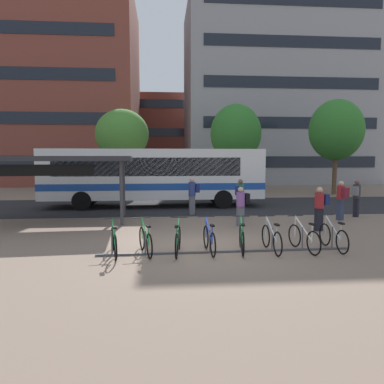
{
  "coord_description": "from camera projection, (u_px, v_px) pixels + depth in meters",
  "views": [
    {
      "loc": [
        -1.32,
        -10.66,
        2.79
      ],
      "look_at": [
        -0.13,
        3.96,
        1.33
      ],
      "focal_mm": 33.46,
      "sensor_mm": 36.0,
      "label": 1
    }
  ],
  "objects": [
    {
      "name": "ground",
      "position": [
        207.0,
        248.0,
        10.95
      ],
      "size": [
        200.0,
        200.0,
        0.0
      ],
      "primitive_type": "plane",
      "color": "#7A6656"
    },
    {
      "name": "bus_lane_asphalt",
      "position": [
        187.0,
        206.0,
        20.27
      ],
      "size": [
        80.0,
        7.2,
        0.01
      ],
      "primitive_type": "cube",
      "color": "#232326",
      "rests_on": "ground"
    },
    {
      "name": "city_bus",
      "position": [
        155.0,
        175.0,
        19.95
      ],
      "size": [
        12.06,
        2.72,
        3.2
      ],
      "rotation": [
        0.0,
        0.0,
        0.01
      ],
      "color": "white",
      "rests_on": "ground"
    },
    {
      "name": "bike_rack",
      "position": [
        226.0,
        249.0,
        10.4
      ],
      "size": [
        7.43,
        0.27,
        0.7
      ],
      "rotation": [
        0.0,
        0.0,
        0.03
      ],
      "color": "#47474C",
      "rests_on": "ground"
    },
    {
      "name": "parked_bicycle_green_0",
      "position": [
        114.0,
        242.0,
        10.1
      ],
      "size": [
        0.56,
        1.7,
        0.99
      ],
      "rotation": [
        0.0,
        0.0,
        1.78
      ],
      "color": "black",
      "rests_on": "ground"
    },
    {
      "name": "parked_bicycle_green_1",
      "position": [
        146.0,
        241.0,
        10.23
      ],
      "size": [
        0.62,
        1.68,
        0.99
      ],
      "rotation": [
        0.0,
        0.0,
        1.83
      ],
      "color": "black",
      "rests_on": "ground"
    },
    {
      "name": "parked_bicycle_green_2",
      "position": [
        178.0,
        241.0,
        10.25
      ],
      "size": [
        0.52,
        1.72,
        0.99
      ],
      "rotation": [
        0.0,
        0.0,
        1.45
      ],
      "color": "black",
      "rests_on": "ground"
    },
    {
      "name": "parked_bicycle_blue_3",
      "position": [
        209.0,
        240.0,
        10.38
      ],
      "size": [
        0.52,
        1.72,
        0.99
      ],
      "rotation": [
        0.0,
        0.0,
        1.64
      ],
      "color": "black",
      "rests_on": "ground"
    },
    {
      "name": "parked_bicycle_green_4",
      "position": [
        242.0,
        239.0,
        10.48
      ],
      "size": [
        0.52,
        1.71,
        0.99
      ],
      "rotation": [
        0.0,
        0.0,
        1.42
      ],
      "color": "black",
      "rests_on": "ground"
    },
    {
      "name": "parked_bicycle_silver_5",
      "position": [
        271.0,
        239.0,
        10.5
      ],
      "size": [
        0.52,
        1.72,
        0.99
      ],
      "rotation": [
        0.0,
        0.0,
        1.61
      ],
      "color": "black",
      "rests_on": "ground"
    },
    {
      "name": "parked_bicycle_white_6",
      "position": [
        304.0,
        238.0,
        10.57
      ],
      "size": [
        0.52,
        1.7,
        0.99
      ],
      "rotation": [
        0.0,
        0.0,
        1.75
      ],
      "color": "black",
      "rests_on": "ground"
    },
    {
      "name": "parked_bicycle_silver_7",
      "position": [
        333.0,
        237.0,
        10.72
      ],
      "size": [
        0.52,
        1.72,
        0.99
      ],
      "rotation": [
        0.0,
        0.0,
        1.61
      ],
      "color": "black",
      "rests_on": "ground"
    },
    {
      "name": "transit_shelter",
      "position": [
        52.0,
        160.0,
        15.03
      ],
      "size": [
        6.79,
        3.6,
        2.81
      ],
      "rotation": [
        0.0,
        0.0,
        0.07
      ],
      "color": "#38383D",
      "rests_on": "ground"
    },
    {
      "name": "commuter_maroon_pack_0",
      "position": [
        341.0,
        198.0,
        15.62
      ],
      "size": [
        0.45,
        0.59,
        1.73
      ],
      "rotation": [
        0.0,
        0.0,
        1.87
      ],
      "color": "#2D3851",
      "rests_on": "ground"
    },
    {
      "name": "commuter_grey_pack_1",
      "position": [
        356.0,
        195.0,
        16.51
      ],
      "size": [
        0.59,
        0.58,
        1.73
      ],
      "rotation": [
        0.0,
        0.0,
        0.76
      ],
      "color": "black",
      "rests_on": "ground"
    },
    {
      "name": "commuter_black_pack_2",
      "position": [
        241.0,
        203.0,
        14.34
      ],
      "size": [
        0.58,
        0.43,
        1.59
      ],
      "rotation": [
        0.0,
        0.0,
        3.4
      ],
      "color": "#565660",
      "rests_on": "ground"
    },
    {
      "name": "commuter_navy_pack_3",
      "position": [
        320.0,
        206.0,
        13.4
      ],
      "size": [
        0.58,
        0.42,
        1.66
      ],
      "rotation": [
        0.0,
        0.0,
        3.36
      ],
      "color": "black",
      "rests_on": "ground"
    },
    {
      "name": "commuter_navy_pack_4",
      "position": [
        240.0,
        195.0,
        16.35
      ],
      "size": [
        0.53,
        0.61,
        1.76
      ],
      "rotation": [
        0.0,
        0.0,
        1.04
      ],
      "color": "#47382D",
      "rests_on": "ground"
    },
    {
      "name": "commuter_navy_pack_5",
      "position": [
        193.0,
        193.0,
        17.16
      ],
      "size": [
        0.57,
        0.41,
        1.79
      ],
      "rotation": [
        0.0,
        0.0,
        3.35
      ],
      "color": "#565660",
      "rests_on": "ground"
    },
    {
      "name": "street_tree_0",
      "position": [
        336.0,
        130.0,
        26.08
      ],
      "size": [
        3.88,
        3.88,
        6.93
      ],
      "color": "brown",
      "rests_on": "ground"
    },
    {
      "name": "street_tree_1",
      "position": [
        122.0,
        135.0,
        27.86
      ],
      "size": [
        4.13,
        4.13,
        6.47
      ],
      "color": "brown",
      "rests_on": "ground"
    },
    {
      "name": "street_tree_2",
      "position": [
        236.0,
        134.0,
        28.44
      ],
      "size": [
        4.03,
        4.03,
        6.93
      ],
      "color": "brown",
      "rests_on": "ground"
    },
    {
      "name": "building_left_wing",
      "position": [
        31.0,
        91.0,
        38.1
      ],
      "size": [
        22.23,
        13.61,
        19.47
      ],
      "color": "brown",
      "rests_on": "ground"
    },
    {
      "name": "building_right_wing",
      "position": [
        275.0,
        96.0,
        39.78
      ],
      "size": [
        19.55,
        11.28,
        18.94
      ],
      "color": "gray",
      "rests_on": "ground"
    },
    {
      "name": "building_centre_block",
      "position": [
        161.0,
        138.0,
        53.13
      ],
      "size": [
        18.68,
        11.42,
        11.25
      ],
      "color": "brown",
      "rests_on": "ground"
    }
  ]
}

